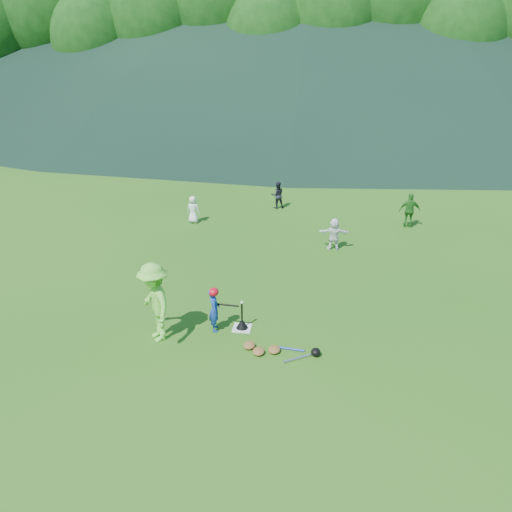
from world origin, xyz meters
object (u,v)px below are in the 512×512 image
Objects in this scene: fielder_c at (410,211)px; equipment_pile at (274,350)px; fielder_a at (193,210)px; batter_child at (214,310)px; adult_coach at (155,302)px; fielder_d at (334,234)px; batting_tee at (242,324)px; home_plate at (242,328)px; fielder_b at (277,195)px.

fielder_c is 0.75× the size of equipment_pile.
fielder_c reaches higher than fielder_a.
adult_coach is at bearing 100.11° from batter_child.
fielder_d is 0.62× the size of equipment_pile.
batter_child is 0.57× the size of adult_coach.
batting_tee is 0.38× the size of equipment_pile.
home_plate is at bearing 56.82° from fielder_c.
equipment_pile is (-4.21, -9.05, -0.61)m from fielder_c.
fielder_a is at bearing 113.03° from batting_tee.
equipment_pile is (4.10, -8.43, -0.47)m from fielder_a.
batting_tee is at bearing 74.73° from adult_coach.
home_plate is at bearing 0.00° from batting_tee.
adult_coach reaches higher than fielder_a.
fielder_a is at bearing -22.47° from fielder_d.
equipment_pile is at bearing 76.20° from fielder_b.
batting_tee is (-2.26, -5.52, -0.43)m from fielder_d.
fielder_d is at bearing 99.59° from fielder_b.
home_plate is 5.99m from fielder_d.
equipment_pile is at bearing -45.36° from batting_tee.
equipment_pile is at bearing -130.45° from batter_child.
fielder_c is 3.87m from fielder_d.
batter_child reaches higher than equipment_pile.
home_plate is 0.23× the size of adult_coach.
home_plate is 2.29m from adult_coach.
fielder_a is at bearing 115.94° from equipment_pile.
fielder_a is at bearing 152.83° from adult_coach.
adult_coach is at bearing -159.50° from batting_tee.
home_plate is 0.87m from batter_child.
batting_tee is at bearing 126.07° from fielder_a.
fielder_c is at bearing 65.08° from equipment_pile.
home_plate is 0.40× the size of batter_child.
batting_tee is at bearing 56.82° from fielder_c.
fielder_a is 0.59× the size of equipment_pile.
batter_child is 10.09m from fielder_c.
fielder_b reaches higher than batter_child.
fielder_b reaches higher than fielder_d.
home_plate is 0.25× the size of equipment_pile.
fielder_b is at bearing 95.40° from equipment_pile.
batter_child is at bearing 60.31° from fielder_d.
fielder_c is at bearing 57.84° from home_plate.
fielder_d is at bearing 78.13° from equipment_pile.
fielder_c reaches higher than fielder_d.
adult_coach is at bearing -159.50° from home_plate.
fielder_c is at bearing -162.65° from fielder_a.
fielder_c reaches higher than batting_tee.
batter_child is 1.06× the size of fielder_a.
equipment_pile reaches higher than home_plate.
batter_child reaches higher than fielder_a.
batter_child is 6.37m from fielder_d.
home_plate is 8.17m from fielder_a.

